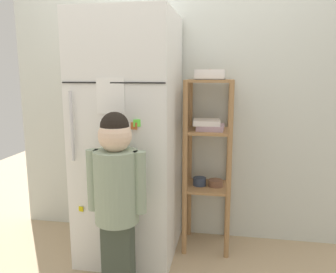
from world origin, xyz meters
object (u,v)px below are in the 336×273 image
at_px(child_standing, 116,186).
at_px(pantry_shelf_unit, 208,149).
at_px(fruit_bin, 210,75).
at_px(refrigerator, 130,138).

bearing_deg(child_standing, pantry_shelf_unit, 52.58).
bearing_deg(pantry_shelf_unit, fruit_bin, 95.44).
xyz_separation_m(refrigerator, fruit_bin, (0.55, 0.18, 0.44)).
xyz_separation_m(refrigerator, child_standing, (0.06, -0.48, -0.19)).
bearing_deg(fruit_bin, refrigerator, -162.18).
bearing_deg(pantry_shelf_unit, refrigerator, -163.76).
distance_m(child_standing, fruit_bin, 1.03).
distance_m(child_standing, pantry_shelf_unit, 0.81).
bearing_deg(refrigerator, fruit_bin, 17.82).
bearing_deg(pantry_shelf_unit, child_standing, -127.42).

